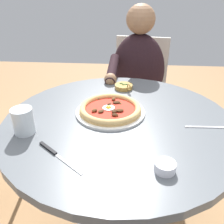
{
  "coord_description": "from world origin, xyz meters",
  "views": [
    {
      "loc": [
        0.03,
        -0.86,
        1.23
      ],
      "look_at": [
        -0.03,
        0.01,
        0.75
      ],
      "focal_mm": 38.37,
      "sensor_mm": 36.0,
      "label": 1
    }
  ],
  "objects": [
    {
      "name": "diner_person",
      "position": [
        0.09,
        0.68,
        0.48
      ],
      "size": [
        0.38,
        0.49,
        1.11
      ],
      "color": "#282833",
      "rests_on": "ground"
    },
    {
      "name": "olive_pan",
      "position": [
        0.01,
        0.32,
        0.73
      ],
      "size": [
        0.09,
        0.11,
        0.05
      ],
      "color": "olive",
      "rests_on": "dining_table"
    },
    {
      "name": "fork_utensil",
      "position": [
        0.34,
        -0.04,
        0.72
      ],
      "size": [
        0.17,
        0.02,
        0.0
      ],
      "color": "#BCBCC1",
      "rests_on": "dining_table"
    },
    {
      "name": "cafe_chair_diner",
      "position": [
        0.11,
        0.83,
        0.52
      ],
      "size": [
        0.49,
        0.49,
        0.86
      ],
      "color": "beige",
      "rests_on": "ground"
    },
    {
      "name": "dining_table",
      "position": [
        0.0,
        0.0,
        0.58
      ],
      "size": [
        0.96,
        0.96,
        0.72
      ],
      "color": "#565B60",
      "rests_on": "ground"
    },
    {
      "name": "pizza_on_plate",
      "position": [
        -0.04,
        0.05,
        0.74
      ],
      "size": [
        0.3,
        0.3,
        0.04
      ],
      "color": "white",
      "rests_on": "dining_table"
    },
    {
      "name": "steak_knife",
      "position": [
        -0.21,
        -0.24,
        0.72
      ],
      "size": [
        0.18,
        0.15,
        0.01
      ],
      "color": "silver",
      "rests_on": "dining_table"
    },
    {
      "name": "ramekin_capers",
      "position": [
        0.15,
        -0.3,
        0.74
      ],
      "size": [
        0.06,
        0.06,
        0.03
      ],
      "color": "white",
      "rests_on": "dining_table"
    },
    {
      "name": "water_glass",
      "position": [
        -0.35,
        -0.13,
        0.76
      ],
      "size": [
        0.08,
        0.08,
        0.1
      ],
      "color": "silver",
      "rests_on": "dining_table"
    }
  ]
}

